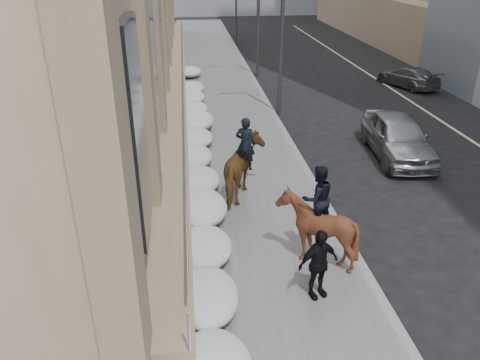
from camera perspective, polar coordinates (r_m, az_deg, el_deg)
name	(u,v)px	position (r m, az deg, el deg)	size (l,w,h in m)	color
ground	(269,307)	(11.14, 3.55, -15.20)	(140.00, 140.00, 0.00)	black
sidewalk	(229,145)	(19.70, -1.39, 4.34)	(5.00, 80.00, 0.12)	#515153
curb	(290,142)	(20.08, 6.10, 4.63)	(0.24, 80.00, 0.12)	slate
lane_line	(464,136)	(23.09, 25.65, 4.89)	(0.15, 70.00, 0.01)	#BFB78C
streetlight_mid	(279,19)	(22.82, 4.76, 19.01)	(1.71, 0.24, 8.00)	#2D2D30
traffic_signal	(243,12)	(30.64, 0.43, 19.78)	(4.10, 0.22, 6.00)	#2D2D30
snow_bank	(196,154)	(17.73, -5.42, 3.12)	(1.70, 18.10, 0.76)	silver
mounted_horse_left	(243,167)	(14.90, 0.42, 1.60)	(1.72, 2.55, 2.65)	#523518
mounted_horse_right	(316,224)	(11.92, 9.27, -5.30)	(1.94, 2.08, 2.63)	#432013
pedestrian	(318,264)	(10.87, 9.51, -10.06)	(1.03, 0.43, 1.75)	black
car_silver	(398,136)	(19.43, 18.67, 5.05)	(1.96, 4.87, 1.66)	#929599
car_grey	(408,77)	(30.48, 19.78, 11.77)	(1.69, 4.15, 1.21)	#55585C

